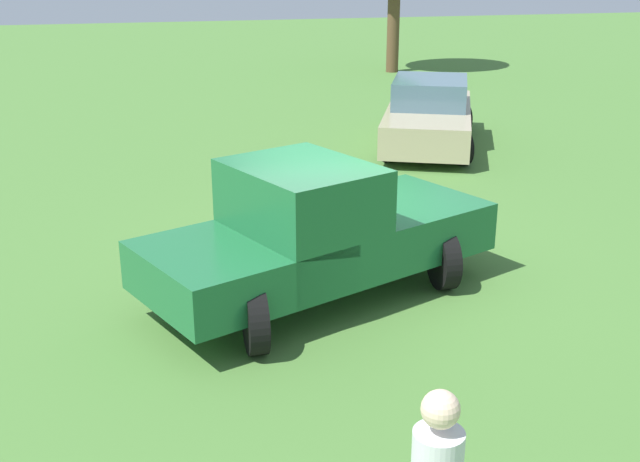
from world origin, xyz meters
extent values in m
plane|color=#477533|center=(0.00, 0.00, 0.00)|extent=(80.00, 80.00, 0.00)
cylinder|color=black|center=(0.66, -0.66, 0.39)|extent=(0.78, 0.22, 0.78)
cylinder|color=black|center=(-0.72, -1.27, 0.39)|extent=(0.78, 0.22, 0.78)
cylinder|color=black|center=(-0.52, 2.03, 0.39)|extent=(0.78, 0.22, 0.78)
cylinder|color=black|center=(-1.91, 1.42, 0.39)|extent=(0.78, 0.22, 0.78)
cube|color=#1E6638|center=(-0.07, -0.88, 0.73)|extent=(2.40, 2.42, 0.64)
cube|color=#1E6638|center=(-0.74, 0.63, 1.11)|extent=(2.25, 2.08, 1.40)
cube|color=slate|center=(-0.74, 0.63, 1.55)|extent=(2.03, 1.82, 0.48)
cube|color=#1E6638|center=(-1.11, 1.47, 0.71)|extent=(2.55, 2.75, 0.60)
cube|color=silver|center=(0.28, -1.67, 0.47)|extent=(1.64, 0.81, 0.16)
cylinder|color=black|center=(5.10, -4.02, 0.34)|extent=(0.69, 0.20, 0.69)
cylinder|color=black|center=(5.72, -2.57, 0.34)|extent=(0.69, 0.20, 0.69)
cylinder|color=black|center=(7.95, -5.22, 0.34)|extent=(0.69, 0.20, 0.69)
cylinder|color=black|center=(8.56, -3.77, 0.34)|extent=(0.69, 0.20, 0.69)
cube|color=tan|center=(6.83, -3.90, 0.55)|extent=(5.03, 3.52, 0.68)
cube|color=slate|center=(7.05, -3.99, 1.19)|extent=(2.53, 2.29, 0.60)
sphere|color=beige|center=(-5.98, 0.91, 1.70)|extent=(0.24, 0.24, 0.24)
cylinder|color=brown|center=(17.77, -6.63, 1.96)|extent=(0.44, 0.44, 3.92)
camera|label=1|loc=(-9.74, 2.53, 4.29)|focal=44.30mm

